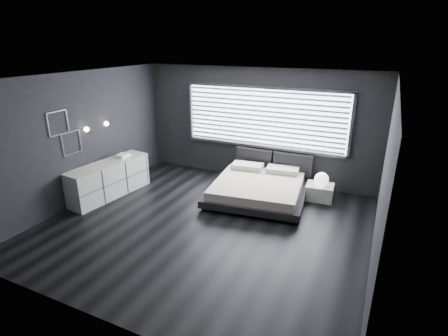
% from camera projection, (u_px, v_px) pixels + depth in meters
% --- Properties ---
extents(room, '(6.04, 6.00, 2.80)m').
position_uv_depth(room, '(204.00, 157.00, 6.35)').
color(room, black).
rests_on(room, ground).
extents(window, '(4.14, 0.09, 1.52)m').
position_uv_depth(window, '(264.00, 118.00, 8.49)').
color(window, white).
rests_on(window, ground).
extents(headboard, '(1.96, 0.16, 0.52)m').
position_uv_depth(headboard, '(273.00, 161.00, 8.67)').
color(headboard, black).
rests_on(headboard, ground).
extents(sconce_near, '(0.18, 0.11, 0.11)m').
position_uv_depth(sconce_near, '(86.00, 129.00, 7.47)').
color(sconce_near, silver).
rests_on(sconce_near, ground).
extents(sconce_far, '(0.18, 0.11, 0.11)m').
position_uv_depth(sconce_far, '(106.00, 124.00, 7.98)').
color(sconce_far, silver).
rests_on(sconce_far, ground).
extents(wall_art_upper, '(0.01, 0.48, 0.48)m').
position_uv_depth(wall_art_upper, '(58.00, 123.00, 6.91)').
color(wall_art_upper, '#47474C').
rests_on(wall_art_upper, ground).
extents(wall_art_lower, '(0.01, 0.48, 0.48)m').
position_uv_depth(wall_art_lower, '(72.00, 143.00, 7.28)').
color(wall_art_lower, '#47474C').
rests_on(wall_art_lower, ground).
extents(bed, '(2.34, 2.26, 0.55)m').
position_uv_depth(bed, '(258.00, 188.00, 7.89)').
color(bed, black).
rests_on(bed, ground).
extents(nightstand, '(0.63, 0.54, 0.35)m').
position_uv_depth(nightstand, '(320.00, 192.00, 7.88)').
color(nightstand, silver).
rests_on(nightstand, ground).
extents(orb_lamp, '(0.31, 0.31, 0.31)m').
position_uv_depth(orb_lamp, '(322.00, 179.00, 7.72)').
color(orb_lamp, white).
rests_on(orb_lamp, nightstand).
extents(dresser, '(0.80, 2.05, 0.80)m').
position_uv_depth(dresser, '(109.00, 179.00, 7.99)').
color(dresser, silver).
rests_on(dresser, ground).
extents(book_stack, '(0.27, 0.35, 0.07)m').
position_uv_depth(book_stack, '(122.00, 155.00, 8.25)').
color(book_stack, white).
rests_on(book_stack, dresser).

